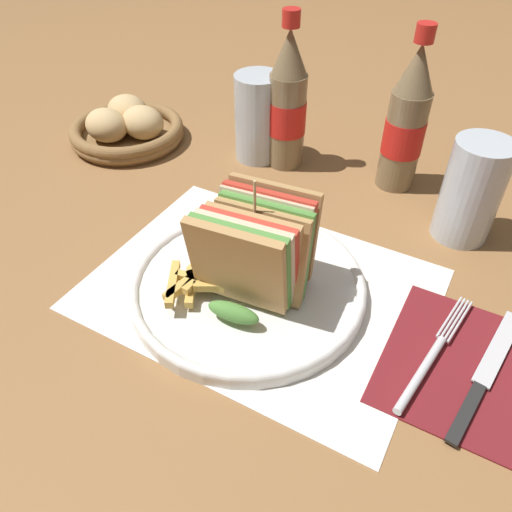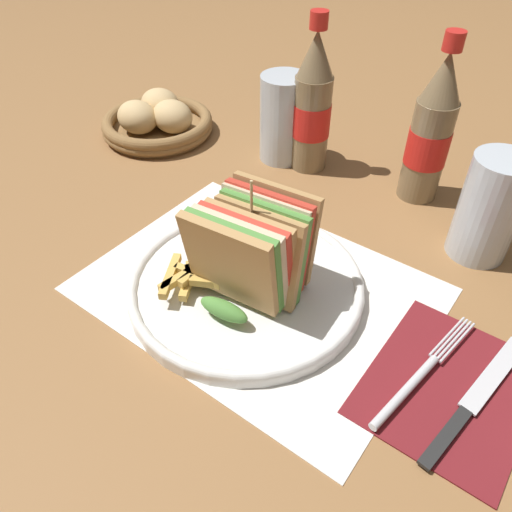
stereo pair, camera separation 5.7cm
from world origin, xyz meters
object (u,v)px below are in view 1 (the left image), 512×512
(club_sandwich, at_px, (257,251))
(plate_main, at_px, (248,285))
(fork, at_px, (428,361))
(glass_near, at_px, (470,197))
(coke_bottle_far, at_px, (406,123))
(bread_basket, at_px, (127,128))
(glass_far, at_px, (258,123))
(knife, at_px, (486,373))
(coke_bottle_near, at_px, (288,104))

(club_sandwich, bearing_deg, plate_main, 166.05)
(fork, xyz_separation_m, glass_near, (-0.02, 0.24, 0.05))
(plate_main, bearing_deg, fork, -1.25)
(coke_bottle_far, bearing_deg, bread_basket, -168.24)
(club_sandwich, xyz_separation_m, fork, (0.20, -0.00, -0.06))
(glass_near, relative_size, bread_basket, 0.71)
(club_sandwich, height_order, glass_far, club_sandwich)
(fork, bearing_deg, knife, 24.03)
(bread_basket, bearing_deg, plate_main, -31.04)
(fork, height_order, bread_basket, bread_basket)
(plate_main, distance_m, knife, 0.27)
(club_sandwich, bearing_deg, glass_near, 53.03)
(plate_main, distance_m, glass_near, 0.31)
(fork, xyz_separation_m, glass_far, (-0.35, 0.29, 0.05))
(fork, height_order, glass_near, glass_near)
(knife, height_order, coke_bottle_near, coke_bottle_near)
(fork, height_order, knife, fork)
(glass_near, bearing_deg, club_sandwich, -126.97)
(club_sandwich, bearing_deg, coke_bottle_far, 78.32)
(bread_basket, bearing_deg, glass_near, 1.48)
(glass_near, bearing_deg, coke_bottle_far, 145.47)
(fork, bearing_deg, glass_far, 149.57)
(coke_bottle_far, bearing_deg, coke_bottle_near, -171.61)
(fork, relative_size, glass_far, 1.33)
(fork, relative_size, bread_basket, 0.94)
(club_sandwich, height_order, glass_near, club_sandwich)
(club_sandwich, bearing_deg, fork, -0.30)
(glass_near, bearing_deg, knife, -71.55)
(knife, bearing_deg, club_sandwich, -168.39)
(club_sandwich, distance_m, coke_bottle_near, 0.31)
(coke_bottle_near, height_order, bread_basket, coke_bottle_near)
(coke_bottle_near, bearing_deg, bread_basket, -166.13)
(club_sandwich, xyz_separation_m, glass_near, (0.18, 0.24, -0.01))
(glass_near, distance_m, bread_basket, 0.56)
(fork, xyz_separation_m, bread_basket, (-0.58, 0.22, 0.01))
(club_sandwich, height_order, fork, club_sandwich)
(glass_far, distance_m, bread_basket, 0.23)
(knife, height_order, bread_basket, bread_basket)
(plate_main, bearing_deg, knife, 2.21)
(club_sandwich, xyz_separation_m, glass_far, (-0.16, 0.29, -0.01))
(coke_bottle_near, xyz_separation_m, coke_bottle_far, (0.17, 0.03, 0.00))
(club_sandwich, distance_m, bread_basket, 0.44)
(plate_main, xyz_separation_m, bread_basket, (-0.36, 0.22, 0.01))
(plate_main, relative_size, coke_bottle_far, 1.18)
(knife, bearing_deg, glass_far, 154.85)
(fork, xyz_separation_m, coke_bottle_near, (-0.31, 0.29, 0.09))
(club_sandwich, relative_size, glass_near, 1.05)
(knife, bearing_deg, plate_main, -169.33)
(knife, xyz_separation_m, bread_basket, (-0.63, 0.21, 0.02))
(coke_bottle_near, bearing_deg, knife, -37.34)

